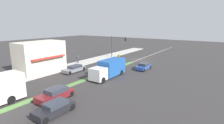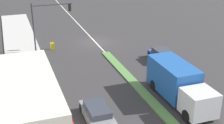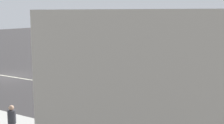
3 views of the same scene
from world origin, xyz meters
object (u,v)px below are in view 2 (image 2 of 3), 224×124
object	(u,v)px
pedestrian	(23,86)
traffic_signal_main	(46,19)
warning_aframe_sign	(53,46)
coupe_blue	(163,56)
delivery_truck	(178,83)
suv_grey	(98,115)

from	to	relation	value
pedestrian	traffic_signal_main	bearing A→B (deg)	-108.89
traffic_signal_main	warning_aframe_sign	distance (m)	3.54
pedestrian	coupe_blue	world-z (taller)	pedestrian
delivery_truck	traffic_signal_main	bearing A→B (deg)	-61.09
traffic_signal_main	pedestrian	bearing A→B (deg)	71.11
delivery_truck	coupe_blue	distance (m)	8.38
warning_aframe_sign	pedestrian	bearing A→B (deg)	69.07
warning_aframe_sign	suv_grey	bearing A→B (deg)	91.94
warning_aframe_sign	delivery_truck	bearing A→B (deg)	116.69
warning_aframe_sign	delivery_truck	world-z (taller)	delivery_truck
delivery_truck	suv_grey	bearing A→B (deg)	9.14
traffic_signal_main	pedestrian	world-z (taller)	traffic_signal_main
warning_aframe_sign	coupe_blue	distance (m)	13.00
pedestrian	warning_aframe_sign	xyz separation A→B (m)	(-4.16, -10.88, -0.57)
delivery_truck	suv_grey	world-z (taller)	delivery_truck
traffic_signal_main	suv_grey	xyz separation A→B (m)	(-1.12, 16.23, -3.28)
traffic_signal_main	coupe_blue	xyz separation A→B (m)	(-11.12, 7.22, -3.28)
pedestrian	coupe_blue	xyz separation A→B (m)	(-14.72, -3.30, -0.37)
pedestrian	coupe_blue	bearing A→B (deg)	-167.38
traffic_signal_main	delivery_truck	xyz separation A→B (m)	(-8.32, 15.08, -2.43)
coupe_blue	suv_grey	size ratio (longest dim) A/B	0.85
traffic_signal_main	delivery_truck	size ratio (longest dim) A/B	0.75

